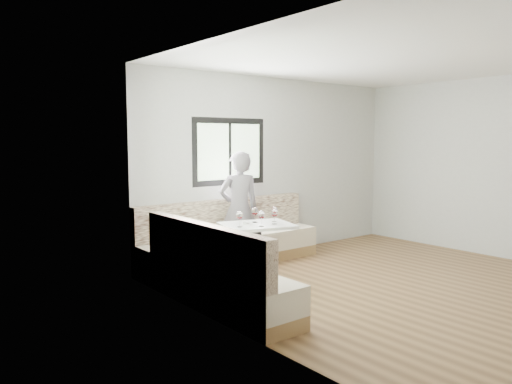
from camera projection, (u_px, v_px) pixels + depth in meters
room at (399, 174)px, 6.08m from camera, size 5.01×5.01×2.81m
banquette at (225, 256)px, 6.46m from camera, size 2.90×2.80×0.95m
table at (257, 238)px, 6.51m from camera, size 1.05×0.92×0.73m
person at (239, 209)px, 7.18m from camera, size 0.69×0.55×1.66m
olive_ramekin at (246, 223)px, 6.49m from camera, size 0.09×0.09×0.04m
wine_glass_a at (239, 216)px, 6.25m from camera, size 0.09×0.09×0.21m
wine_glass_b at (261, 215)px, 6.28m from camera, size 0.09×0.09×0.21m
wine_glass_c at (275, 213)px, 6.46m from camera, size 0.09×0.09×0.21m
wine_glass_d at (255, 212)px, 6.60m from camera, size 0.09×0.09×0.21m
wine_glass_e at (274, 211)px, 6.66m from camera, size 0.09×0.09×0.21m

